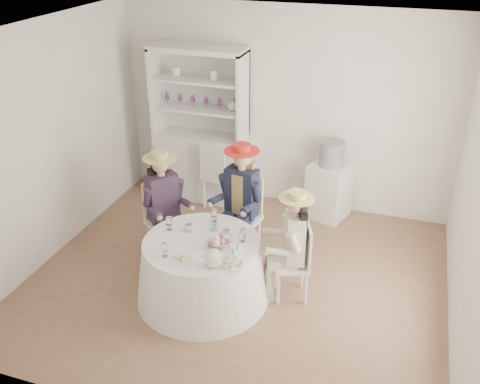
% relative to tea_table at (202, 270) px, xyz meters
% --- Properties ---
extents(ground, '(4.50, 4.50, 0.00)m').
position_rel_tea_table_xyz_m(ground, '(0.25, 0.41, -0.34)').
color(ground, brown).
rests_on(ground, ground).
extents(ceiling, '(4.50, 4.50, 0.00)m').
position_rel_tea_table_xyz_m(ceiling, '(0.25, 0.41, 2.36)').
color(ceiling, white).
rests_on(ceiling, wall_back).
extents(wall_back, '(4.50, 0.00, 4.50)m').
position_rel_tea_table_xyz_m(wall_back, '(0.25, 2.41, 1.01)').
color(wall_back, silver).
rests_on(wall_back, ground).
extents(wall_front, '(4.50, 0.00, 4.50)m').
position_rel_tea_table_xyz_m(wall_front, '(0.25, -1.59, 1.01)').
color(wall_front, silver).
rests_on(wall_front, ground).
extents(wall_left, '(0.00, 4.50, 4.50)m').
position_rel_tea_table_xyz_m(wall_left, '(-2.00, 0.41, 1.01)').
color(wall_left, silver).
rests_on(wall_left, ground).
extents(wall_right, '(0.00, 4.50, 4.50)m').
position_rel_tea_table_xyz_m(wall_right, '(2.50, 0.41, 1.01)').
color(wall_right, silver).
rests_on(wall_right, ground).
extents(tea_table, '(1.40, 1.40, 0.69)m').
position_rel_tea_table_xyz_m(tea_table, '(0.00, 0.00, 0.00)').
color(tea_table, white).
rests_on(tea_table, ground).
extents(hutch, '(1.39, 0.78, 2.15)m').
position_rel_tea_table_xyz_m(hutch, '(-0.87, 2.18, 0.42)').
color(hutch, silver).
rests_on(hutch, ground).
extents(side_table, '(0.61, 0.61, 0.75)m').
position_rel_tea_table_xyz_m(side_table, '(0.94, 2.16, 0.03)').
color(side_table, silver).
rests_on(side_table, ground).
extents(hatbox, '(0.33, 0.33, 0.32)m').
position_rel_tea_table_xyz_m(hatbox, '(0.94, 2.16, 0.57)').
color(hatbox, black).
rests_on(hatbox, side_table).
extents(guest_left, '(0.57, 0.55, 1.34)m').
position_rel_tea_table_xyz_m(guest_left, '(-0.71, 0.60, 0.41)').
color(guest_left, silver).
rests_on(guest_left, ground).
extents(guest_mid, '(0.53, 0.56, 1.41)m').
position_rel_tea_table_xyz_m(guest_mid, '(0.12, 0.92, 0.45)').
color(guest_mid, silver).
rests_on(guest_mid, ground).
extents(guest_right, '(0.52, 0.48, 1.26)m').
position_rel_tea_table_xyz_m(guest_right, '(0.88, 0.31, 0.37)').
color(guest_right, silver).
rests_on(guest_right, ground).
extents(spare_chair, '(0.43, 0.43, 0.95)m').
position_rel_tea_table_xyz_m(spare_chair, '(-0.56, 1.92, 0.17)').
color(spare_chair, silver).
rests_on(spare_chair, ground).
extents(teacup_a, '(0.11, 0.11, 0.07)m').
position_rel_tea_table_xyz_m(teacup_a, '(-0.21, 0.16, 0.38)').
color(teacup_a, white).
rests_on(teacup_a, tea_table).
extents(teacup_b, '(0.08, 0.08, 0.06)m').
position_rel_tea_table_xyz_m(teacup_b, '(0.04, 0.25, 0.38)').
color(teacup_b, white).
rests_on(teacup_b, tea_table).
extents(teacup_c, '(0.09, 0.09, 0.06)m').
position_rel_tea_table_xyz_m(teacup_c, '(0.21, 0.19, 0.38)').
color(teacup_c, white).
rests_on(teacup_c, tea_table).
extents(flower_bowl, '(0.30, 0.30, 0.06)m').
position_rel_tea_table_xyz_m(flower_bowl, '(0.19, 0.01, 0.38)').
color(flower_bowl, white).
rests_on(flower_bowl, tea_table).
extents(flower_arrangement, '(0.18, 0.18, 0.07)m').
position_rel_tea_table_xyz_m(flower_arrangement, '(0.23, -0.05, 0.43)').
color(flower_arrangement, '#C96476').
rests_on(flower_arrangement, tea_table).
extents(table_teapot, '(0.25, 0.18, 0.19)m').
position_rel_tea_table_xyz_m(table_teapot, '(0.28, -0.35, 0.43)').
color(table_teapot, white).
rests_on(table_teapot, tea_table).
extents(sandwich_plate, '(0.24, 0.24, 0.05)m').
position_rel_tea_table_xyz_m(sandwich_plate, '(-0.05, -0.34, 0.36)').
color(sandwich_plate, white).
rests_on(sandwich_plate, tea_table).
extents(cupcake_stand, '(0.23, 0.23, 0.22)m').
position_rel_tea_table_xyz_m(cupcake_stand, '(0.45, -0.28, 0.43)').
color(cupcake_stand, white).
rests_on(cupcake_stand, tea_table).
extents(stemware_set, '(0.88, 0.85, 0.15)m').
position_rel_tea_table_xyz_m(stemware_set, '(0.00, 0.00, 0.42)').
color(stemware_set, white).
rests_on(stemware_set, tea_table).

